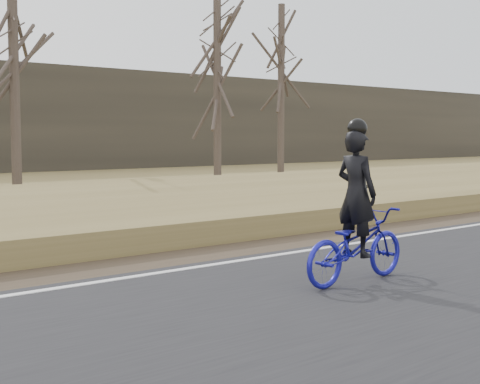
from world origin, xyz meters
TOP-DOWN VIEW (x-y plane):
  - ground at (0.00, 0.00)m, footprint 120.00×120.00m
  - road at (0.00, -2.50)m, footprint 120.00×6.00m
  - edge_line at (0.00, 0.20)m, footprint 120.00×0.12m
  - shoulder at (0.00, 1.20)m, footprint 120.00×1.60m
  - embankment at (0.00, 4.20)m, footprint 120.00×5.00m
  - cyclist at (1.95, -1.93)m, footprint 1.88×0.71m
  - bare_tree_center at (4.26, 16.32)m, footprint 0.36×0.36m
  - bare_tree_right at (13.28, 16.09)m, footprint 0.36×0.36m
  - bare_tree_far_right at (19.13, 18.29)m, footprint 0.36×0.36m

SIDE VIEW (x-z plane):
  - ground at x=0.00m, z-range 0.00..0.00m
  - shoulder at x=0.00m, z-range 0.00..0.04m
  - road at x=0.00m, z-range 0.00..0.06m
  - edge_line at x=0.00m, z-range 0.06..0.07m
  - embankment at x=0.00m, z-range 0.00..0.44m
  - cyclist at x=1.95m, z-range -0.34..1.82m
  - bare_tree_right at x=13.28m, z-range 0.00..7.93m
  - bare_tree_center at x=4.26m, z-range 0.00..8.72m
  - bare_tree_far_right at x=19.13m, z-range 0.00..8.81m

